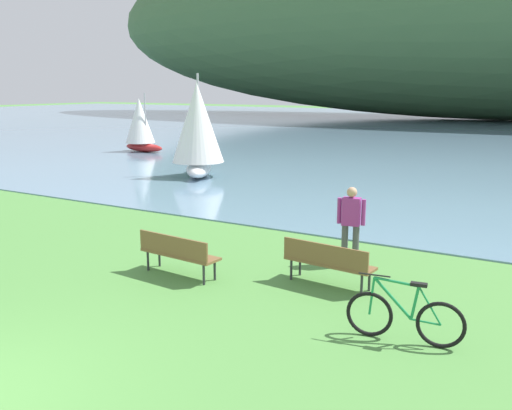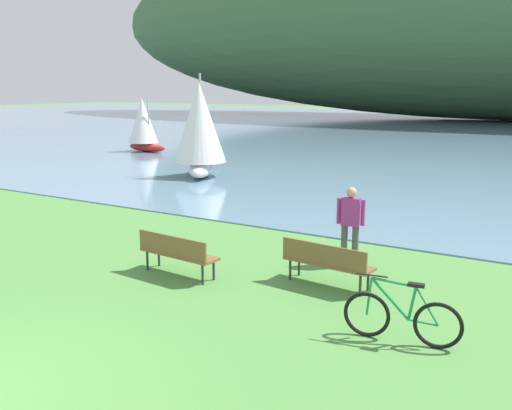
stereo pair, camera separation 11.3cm
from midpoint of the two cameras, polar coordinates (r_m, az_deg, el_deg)
bay_water at (r=53.23m, az=24.10°, el=6.97°), size 180.00×80.00×0.04m
park_bench_near_camera at (r=10.76m, az=7.56°, el=-5.69°), size 1.84×0.65×0.88m
park_bench_further_along at (r=11.36m, az=-7.90°, el=-4.75°), size 1.83×0.63×0.88m
bicycle_leaning_near_bench at (r=8.76m, az=15.09°, el=-11.11°), size 1.76×0.30×1.01m
person_at_shoreline at (r=12.02m, az=9.96°, el=-1.62°), size 0.60×0.28×1.71m
sailboat_nearest_to_shore at (r=33.50m, az=-11.43°, el=8.16°), size 2.95×1.86×3.40m
sailboat_mid_bay at (r=23.50m, az=-5.66°, el=7.82°), size 3.10×3.65×4.31m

